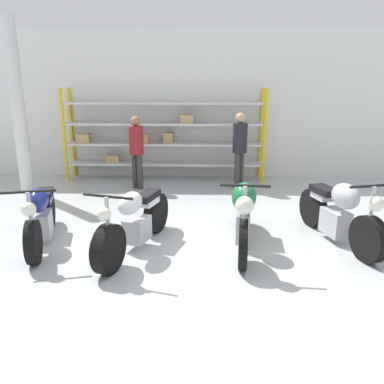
% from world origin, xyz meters
% --- Properties ---
extents(ground_plane, '(30.00, 30.00, 0.00)m').
position_xyz_m(ground_plane, '(0.00, 0.00, 0.00)').
color(ground_plane, '#B2B7B7').
extents(back_wall, '(30.00, 0.08, 3.60)m').
position_xyz_m(back_wall, '(0.00, 4.54, 1.80)').
color(back_wall, white).
rests_on(back_wall, ground_plane).
extents(shelving_rack, '(4.88, 0.63, 2.21)m').
position_xyz_m(shelving_rack, '(-0.88, 4.17, 1.12)').
color(shelving_rack, yellow).
rests_on(shelving_rack, ground_plane).
extents(support_pillar, '(0.28, 0.28, 3.60)m').
position_xyz_m(support_pillar, '(-3.72, 2.83, 1.80)').
color(support_pillar, silver).
rests_on(support_pillar, ground_plane).
extents(motorcycle_blue, '(0.81, 1.95, 0.97)m').
position_xyz_m(motorcycle_blue, '(-2.20, 0.05, 0.43)').
color(motorcycle_blue, black).
rests_on(motorcycle_blue, ground_plane).
extents(motorcycle_white, '(0.88, 2.05, 0.99)m').
position_xyz_m(motorcycle_white, '(-0.77, -0.14, 0.42)').
color(motorcycle_white, black).
rests_on(motorcycle_white, ground_plane).
extents(motorcycle_green, '(0.61, 2.07, 1.09)m').
position_xyz_m(motorcycle_green, '(0.74, 0.02, 0.51)').
color(motorcycle_green, black).
rests_on(motorcycle_green, ground_plane).
extents(motorcycle_silver, '(0.81, 1.97, 1.04)m').
position_xyz_m(motorcycle_silver, '(2.16, 0.22, 0.45)').
color(motorcycle_silver, black).
rests_on(motorcycle_silver, ground_plane).
extents(person_browsing, '(0.44, 0.44, 1.70)m').
position_xyz_m(person_browsing, '(0.97, 3.31, 1.00)').
color(person_browsing, '#38332D').
rests_on(person_browsing, ground_plane).
extents(person_near_rack, '(0.45, 0.45, 1.62)m').
position_xyz_m(person_near_rack, '(-1.34, 3.21, 0.95)').
color(person_near_rack, '#38332D').
rests_on(person_near_rack, ground_plane).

